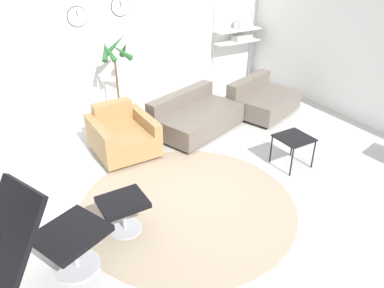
# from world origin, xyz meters

# --- Properties ---
(ground_plane) EXTENTS (12.00, 12.00, 0.00)m
(ground_plane) POSITION_xyz_m (0.00, 0.00, 0.00)
(ground_plane) COLOR silver
(wall_back) EXTENTS (12.00, 0.09, 2.80)m
(wall_back) POSITION_xyz_m (0.00, 3.19, 1.40)
(wall_back) COLOR white
(wall_back) RESTS_ON ground_plane
(round_rug) EXTENTS (2.55, 2.55, 0.01)m
(round_rug) POSITION_xyz_m (-0.18, -0.20, 0.00)
(round_rug) COLOR tan
(round_rug) RESTS_ON ground_plane
(lounge_chair) EXTENTS (1.22, 0.90, 1.22)m
(lounge_chair) POSITION_xyz_m (-1.90, -0.62, 0.70)
(lounge_chair) COLOR #BCBCC1
(lounge_chair) RESTS_ON ground_plane
(ottoman) EXTENTS (0.48, 0.41, 0.39)m
(ottoman) POSITION_xyz_m (-0.97, -0.22, 0.29)
(ottoman) COLOR #BCBCC1
(ottoman) RESTS_ON ground_plane
(armchair_red) EXTENTS (0.82, 0.92, 0.67)m
(armchair_red) POSITION_xyz_m (-0.36, 1.36, 0.25)
(armchair_red) COLOR silver
(armchair_red) RESTS_ON ground_plane
(couch_low) EXTENTS (1.64, 1.29, 0.60)m
(couch_low) POSITION_xyz_m (0.91, 1.44, 0.23)
(couch_low) COLOR black
(couch_low) RESTS_ON ground_plane
(couch_second) EXTENTS (1.37, 1.20, 0.60)m
(couch_second) POSITION_xyz_m (2.29, 1.42, 0.23)
(couch_second) COLOR black
(couch_second) RESTS_ON ground_plane
(side_table) EXTENTS (0.44, 0.44, 0.43)m
(side_table) POSITION_xyz_m (1.50, -0.16, 0.39)
(side_table) COLOR black
(side_table) RESTS_ON ground_plane
(potted_plant) EXTENTS (0.54, 0.59, 1.42)m
(potted_plant) POSITION_xyz_m (0.07, 2.56, 0.69)
(potted_plant) COLOR silver
(potted_plant) RESTS_ON ground_plane
(shelf_unit) EXTENTS (1.02, 0.28, 1.61)m
(shelf_unit) POSITION_xyz_m (2.92, 2.98, 1.05)
(shelf_unit) COLOR #BCBCC1
(shelf_unit) RESTS_ON ground_plane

